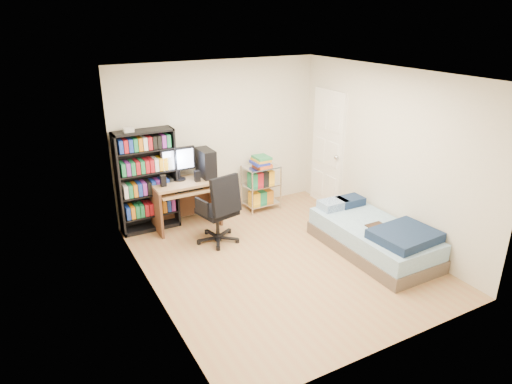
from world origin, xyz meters
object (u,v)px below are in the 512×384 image
media_shelf (147,180)px  bed (374,237)px  computer_desk (190,183)px  office_chair (219,221)px

media_shelf → bed: bearing=-41.5°
computer_desk → office_chair: 0.88m
media_shelf → office_chair: (0.76, -0.93, -0.47)m
bed → media_shelf: bearing=138.5°
office_chair → bed: (1.78, -1.33, -0.10)m
computer_desk → office_chair: computer_desk is taller
media_shelf → computer_desk: size_ratio=1.30×
media_shelf → computer_desk: bearing=-11.2°
computer_desk → office_chair: bearing=-80.9°
bed → computer_desk: bearing=131.9°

